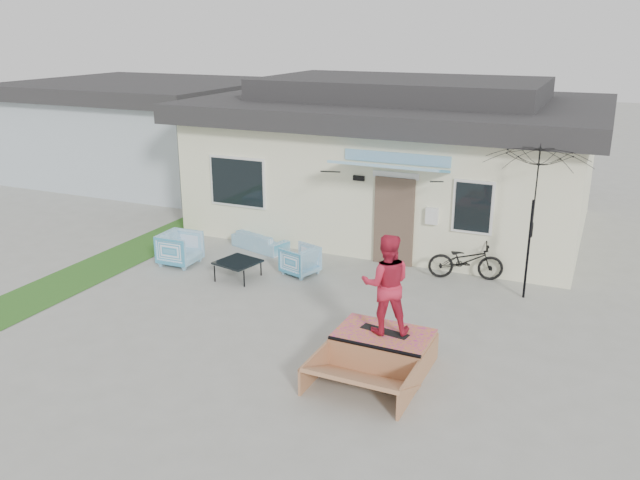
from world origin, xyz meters
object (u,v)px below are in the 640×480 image
at_px(armchair_right, 300,259).
at_px(skate_ramp, 383,348).
at_px(skateboard, 385,331).
at_px(loveseat, 260,238).
at_px(patio_umbrella, 532,217).
at_px(coffee_table, 238,270).
at_px(bicycle, 466,256).
at_px(armchair_left, 180,247).
at_px(skater, 386,282).

xyz_separation_m(armchair_right, skate_ramp, (3.06, -3.13, -0.10)).
height_order(skate_ramp, skateboard, skateboard).
xyz_separation_m(loveseat, armchair_right, (1.68, -1.17, 0.07)).
relative_size(patio_umbrella, skateboard, 3.24).
bearing_deg(skateboard, patio_umbrella, 73.74).
bearing_deg(skateboard, coffee_table, 161.06).
distance_m(bicycle, skate_ramp, 4.40).
xyz_separation_m(armchair_left, skater, (5.93, -2.50, 0.99)).
bearing_deg(skateboard, skate_ramp, -81.75).
xyz_separation_m(armchair_left, patio_umbrella, (7.72, 1.25, 1.32)).
xyz_separation_m(armchair_left, skateboard, (5.93, -2.50, 0.12)).
distance_m(armchair_left, coffee_table, 1.76).
bearing_deg(skate_ramp, coffee_table, 152.25).
bearing_deg(skate_ramp, loveseat, 138.78).
bearing_deg(patio_umbrella, skater, -115.51).
bearing_deg(skater, skate_ramp, 67.81).
xyz_separation_m(loveseat, skater, (4.74, -4.25, 1.12)).
xyz_separation_m(bicycle, skater, (-0.44, -4.32, 0.89)).
xyz_separation_m(armchair_left, skate_ramp, (5.92, -2.55, -0.17)).
bearing_deg(loveseat, armchair_right, 161.76).
bearing_deg(patio_umbrella, loveseat, 175.68).
relative_size(coffee_table, skater, 0.50).
height_order(loveseat, armchair_right, armchair_right).
distance_m(loveseat, patio_umbrella, 6.71).
distance_m(armchair_left, skate_ramp, 6.45).
relative_size(armchair_right, skate_ramp, 0.35).
height_order(coffee_table, skateboard, skateboard).
bearing_deg(loveseat, skater, 154.74).
distance_m(armchair_left, patio_umbrella, 7.93).
distance_m(armchair_left, skateboard, 6.43).
bearing_deg(skateboard, skater, -80.75).
xyz_separation_m(armchair_right, skater, (3.06, -3.08, 1.06)).
relative_size(coffee_table, patio_umbrella, 0.31).
bearing_deg(loveseat, armchair_left, 72.48).
bearing_deg(patio_umbrella, armchair_right, -172.02).
height_order(bicycle, skate_ramp, bicycle).
distance_m(armchair_right, skater, 4.46).
bearing_deg(armchair_left, bicycle, -75.59).
xyz_separation_m(armchair_right, bicycle, (3.50, 1.25, 0.16)).
height_order(armchair_right, patio_umbrella, patio_umbrella).
bearing_deg(skate_ramp, patio_umbrella, 65.78).
bearing_deg(loveseat, skateboard, 154.74).
bearing_deg(skate_ramp, armchair_left, 157.68).
relative_size(armchair_right, coffee_table, 0.87).
bearing_deg(skater, coffee_table, -49.38).
bearing_deg(armchair_left, skate_ramp, -114.86).
relative_size(armchair_left, skater, 0.51).
relative_size(loveseat, skateboard, 1.83).
relative_size(coffee_table, skate_ramp, 0.40).
bearing_deg(patio_umbrella, coffee_table, -165.87).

